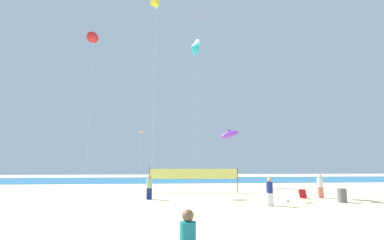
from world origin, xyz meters
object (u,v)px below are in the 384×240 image
Objects in this scene: trash_barrel at (342,196)px; kite_cyan_delta at (194,47)px; kite_violet_inflatable at (229,135)px; beachgoer_sage_shirt at (149,186)px; beachgoer_navy_shirt at (270,191)px; kite_yellow_box at (155,1)px; kite_orange_diamond at (141,133)px; volleyball_net at (193,175)px; beach_handbag at (287,201)px; folding_beach_chair at (304,196)px; kite_magenta_diamond at (197,33)px; kite_red_delta at (93,37)px; beachgoer_white_shirt at (320,185)px; kite_white_diamond at (156,25)px.

kite_cyan_delta is (-9.63, 7.15, 13.25)m from trash_barrel.
beachgoer_sage_shirt is at bearing -126.83° from kite_violet_inflatable.
beachgoer_navy_shirt is 21.71m from kite_yellow_box.
trash_barrel is (13.43, -3.08, -0.50)m from beachgoer_sage_shirt.
kite_orange_diamond is 0.94× the size of kite_violet_inflatable.
volleyball_net reaches higher than beach_handbag.
kite_magenta_diamond reaches higher than folding_beach_chair.
kite_orange_diamond is 13.95m from kite_magenta_diamond.
volleyball_net is 16.73m from kite_red_delta.
kite_yellow_box is 6.50m from kite_cyan_delta.
kite_orange_diamond reaches higher than beachgoer_sage_shirt.
beachgoer_white_shirt is (13.36, -0.26, 0.02)m from beachgoer_sage_shirt.
beachgoer_white_shirt is 2.86m from trash_barrel.
beachgoer_sage_shirt is at bearing 167.09° from trash_barrel.
kite_magenta_diamond is (6.51, 0.47, 12.33)m from kite_orange_diamond.
beachgoer_sage_shirt is 2.06× the size of folding_beach_chair.
beachgoer_navy_shirt is 1.88× the size of trash_barrel.
kite_yellow_box reaches higher than beachgoer_sage_shirt.
kite_violet_inflatable reaches higher than beachgoer_sage_shirt.
kite_red_delta reaches higher than beach_handbag.
kite_cyan_delta reaches higher than beachgoer_sage_shirt.
kite_magenta_diamond is at bearing 108.89° from beach_handbag.
kite_cyan_delta is 7.26m from kite_white_diamond.
kite_white_diamond is (0.02, 8.57, 17.02)m from beachgoer_sage_shirt.
volleyball_net is 17.21m from kite_white_diamond.
folding_beach_chair is 2.67m from trash_barrel.
kite_cyan_delta is 8.69m from kite_magenta_diamond.
beachgoer_sage_shirt reaches higher than trash_barrel.
beach_handbag is (1.87, 1.74, -0.84)m from beachgoer_navy_shirt.
kite_white_diamond is at bearing 99.88° from folding_beach_chair.
beachgoer_navy_shirt is at bearing -79.57° from kite_magenta_diamond.
beachgoer_sage_shirt is 19.06m from kite_white_diamond.
beachgoer_sage_shirt is 0.09× the size of kite_magenta_diamond.
kite_magenta_diamond is (1.13, 6.45, 16.79)m from volleyball_net.
beachgoer_sage_shirt is 15.58m from kite_violet_inflatable.
kite_cyan_delta is at bearing -99.25° from kite_magenta_diamond.
kite_red_delta is (-16.85, 8.62, 14.61)m from folding_beach_chair.
beachgoer_sage_shirt reaches higher than beach_handbag.
kite_cyan_delta is at bearing -123.10° from kite_violet_inflatable.
kite_yellow_box is at bearing -142.92° from kite_violet_inflatable.
kite_white_diamond is at bearing 135.47° from volleyball_net.
kite_yellow_box reaches higher than trash_barrel.
kite_white_diamond is (-13.41, 11.65, 17.52)m from trash_barrel.
beachgoer_white_shirt reaches higher than beachgoer_sage_shirt.
kite_cyan_delta is at bearing -51.58° from kite_orange_diamond.
beach_handbag is (-3.65, -2.30, -0.88)m from beachgoer_white_shirt.
kite_cyan_delta is at bearing 57.97° from beachgoer_sage_shirt.
kite_white_diamond is at bearing -151.39° from kite_magenta_diamond.
kite_orange_diamond is at bearing -85.98° from beachgoer_navy_shirt.
kite_white_diamond is at bearing 131.00° from beach_handbag.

